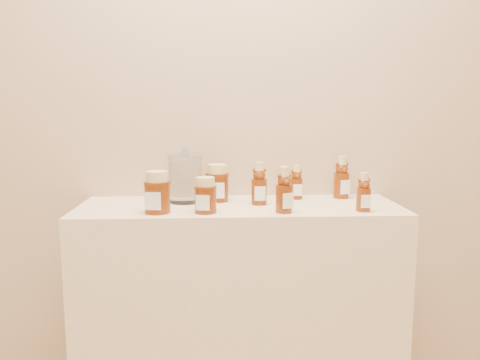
{
  "coord_description": "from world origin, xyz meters",
  "views": [
    {
      "loc": [
        -0.08,
        -0.16,
        1.26
      ],
      "look_at": [
        0.0,
        1.52,
        1.0
      ],
      "focal_mm": 35.0,
      "sensor_mm": 36.0,
      "label": 1
    }
  ],
  "objects_px": {
    "bear_bottle_front_left": "(284,187)",
    "honey_jar_left": "(157,192)",
    "bear_bottle_back_left": "(259,181)",
    "display_table": "(239,318)",
    "glass_canister": "(185,176)"
  },
  "relations": [
    {
      "from": "bear_bottle_back_left",
      "to": "display_table",
      "type": "bearing_deg",
      "value": -170.53
    },
    {
      "from": "honey_jar_left",
      "to": "glass_canister",
      "type": "xyz_separation_m",
      "value": [
        0.08,
        0.18,
        0.03
      ]
    },
    {
      "from": "display_table",
      "to": "honey_jar_left",
      "type": "xyz_separation_m",
      "value": [
        -0.29,
        -0.11,
        0.52
      ]
    },
    {
      "from": "display_table",
      "to": "glass_canister",
      "type": "relative_size",
      "value": 5.89
    },
    {
      "from": "honey_jar_left",
      "to": "glass_canister",
      "type": "height_order",
      "value": "glass_canister"
    },
    {
      "from": "bear_bottle_front_left",
      "to": "honey_jar_left",
      "type": "relative_size",
      "value": 1.24
    },
    {
      "from": "bear_bottle_back_left",
      "to": "honey_jar_left",
      "type": "distance_m",
      "value": 0.39
    },
    {
      "from": "bear_bottle_back_left",
      "to": "glass_canister",
      "type": "relative_size",
      "value": 0.89
    },
    {
      "from": "bear_bottle_front_left",
      "to": "display_table",
      "type": "bearing_deg",
      "value": 117.95
    },
    {
      "from": "bear_bottle_back_left",
      "to": "glass_canister",
      "type": "bearing_deg",
      "value": 166.92
    },
    {
      "from": "display_table",
      "to": "bear_bottle_back_left",
      "type": "height_order",
      "value": "bear_bottle_back_left"
    },
    {
      "from": "bear_bottle_front_left",
      "to": "glass_canister",
      "type": "bearing_deg",
      "value": 129.55
    },
    {
      "from": "bear_bottle_front_left",
      "to": "honey_jar_left",
      "type": "xyz_separation_m",
      "value": [
        -0.44,
        0.02,
        -0.02
      ]
    },
    {
      "from": "bear_bottle_back_left",
      "to": "honey_jar_left",
      "type": "height_order",
      "value": "bear_bottle_back_left"
    },
    {
      "from": "glass_canister",
      "to": "honey_jar_left",
      "type": "bearing_deg",
      "value": -114.4
    }
  ]
}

